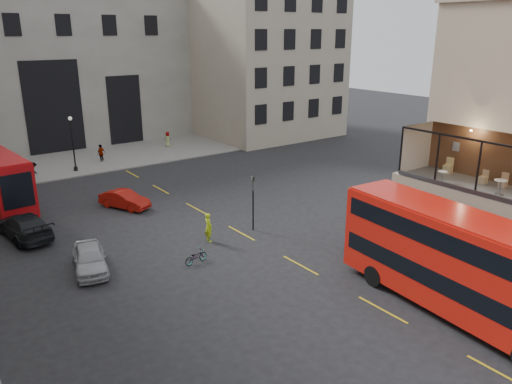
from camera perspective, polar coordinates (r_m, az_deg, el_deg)
ground at (r=27.07m, az=17.00°, el=-11.45°), size 140.00×140.00×0.00m
host_frontage at (r=31.26m, az=24.58°, el=-3.74°), size 3.00×11.00×4.50m
cafe_floor at (r=30.55m, az=25.14°, el=0.28°), size 3.00×10.00×0.10m
gateway at (r=63.23m, az=-23.82°, el=13.28°), size 35.00×10.60×18.00m
building_right at (r=66.54m, az=-0.00°, el=15.78°), size 16.60×18.60×20.00m
pavement_far at (r=54.74m, az=-21.13°, el=3.14°), size 40.00×12.00×0.12m
traffic_light_near at (r=33.23m, az=-0.34°, el=-0.48°), size 0.16×0.20×3.80m
street_lamp_b at (r=50.46m, az=-20.15°, el=4.81°), size 0.36×0.36×5.33m
bus_near at (r=25.20m, az=22.22°, el=-7.21°), size 3.78×12.63×4.97m
car_a at (r=29.77m, az=-18.47°, el=-7.23°), size 2.72×4.61×1.47m
car_b at (r=39.30m, az=-14.80°, el=-0.84°), size 3.07×4.28×1.34m
car_c at (r=35.89m, az=-24.97°, el=-3.55°), size 2.93×5.80×1.61m
bicycle at (r=29.48m, az=-6.89°, el=-7.34°), size 1.59×0.74×0.80m
cyclist at (r=32.09m, az=-5.47°, el=-4.04°), size 0.51×0.73×1.92m
pedestrian_a at (r=42.16m, az=-24.64°, el=-0.28°), size 1.04×0.89×1.84m
pedestrian_b at (r=48.49m, az=-24.05°, el=2.04°), size 1.18×1.38×1.85m
pedestrian_c at (r=53.62m, az=-17.28°, el=4.23°), size 1.19×0.95×1.89m
pedestrian_d at (r=58.99m, az=-10.06°, el=5.92°), size 1.04×1.00×1.80m
cafe_table_mid at (r=29.44m, az=26.14°, el=0.72°), size 0.65×0.65×0.82m
cafe_table_far at (r=30.57m, az=20.51°, el=1.83°), size 0.53×0.53×0.66m
cafe_chair_b at (r=31.05m, az=26.39°, el=0.95°), size 0.43×0.43×0.81m
cafe_chair_c at (r=31.31m, az=24.53°, el=1.32°), size 0.41×0.41×0.79m
cafe_chair_d at (r=32.77m, az=21.08°, el=2.53°), size 0.53×0.53×0.96m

